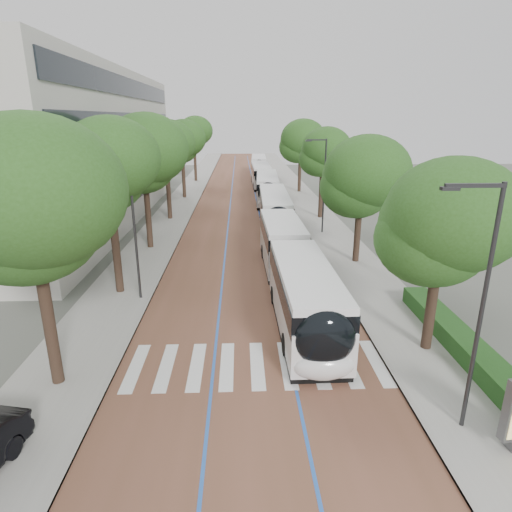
{
  "coord_description": "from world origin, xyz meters",
  "views": [
    {
      "loc": [
        -0.43,
        -14.44,
        9.79
      ],
      "look_at": [
        0.43,
        8.29,
        2.4
      ],
      "focal_mm": 30.0,
      "sensor_mm": 36.0,
      "label": 1
    }
  ],
  "objects": [
    {
      "name": "office_building",
      "position": [
        -19.47,
        28.0,
        7.0
      ],
      "size": [
        18.11,
        40.0,
        14.0
      ],
      "color": "#B5B2A8",
      "rests_on": "ground"
    },
    {
      "name": "lamp_post_left",
      "position": [
        -6.1,
        8.0,
        4.12
      ],
      "size": [
        0.14,
        0.14,
        8.0
      ],
      "primitive_type": "cylinder",
      "color": "#29292B",
      "rests_on": "sidewalk_left"
    },
    {
      "name": "streetlight_near",
      "position": [
        6.62,
        -3.0,
        4.82
      ],
      "size": [
        1.82,
        0.2,
        8.0
      ],
      "color": "#29292B",
      "rests_on": "sidewalk_right"
    },
    {
      "name": "road",
      "position": [
        0.0,
        40.0,
        0.01
      ],
      "size": [
        11.0,
        140.0,
        0.02
      ],
      "primitive_type": "cube",
      "color": "brown",
      "rests_on": "ground"
    },
    {
      "name": "bus_queued_3",
      "position": [
        2.96,
        62.96,
        1.62
      ],
      "size": [
        2.95,
        12.48,
        3.2
      ],
      "rotation": [
        0.0,
        0.0,
        -0.03
      ],
      "color": "silver",
      "rests_on": "ground"
    },
    {
      "name": "sidewalk_right",
      "position": [
        7.5,
        40.0,
        0.06
      ],
      "size": [
        4.0,
        140.0,
        0.12
      ],
      "primitive_type": "cube",
      "color": "gray",
      "rests_on": "ground"
    },
    {
      "name": "streetlight_far",
      "position": [
        6.62,
        22.0,
        4.82
      ],
      "size": [
        1.82,
        0.2,
        8.0
      ],
      "color": "#29292B",
      "rests_on": "sidewalk_right"
    },
    {
      "name": "bus_queued_1",
      "position": [
        2.86,
        37.19,
        1.62
      ],
      "size": [
        3.06,
        12.5,
        3.2
      ],
      "rotation": [
        0.0,
        0.0,
        -0.04
      ],
      "color": "silver",
      "rests_on": "ground"
    },
    {
      "name": "bus_queued_0",
      "position": [
        2.72,
        24.04,
        1.62
      ],
      "size": [
        2.82,
        12.45,
        3.2
      ],
      "rotation": [
        0.0,
        0.0,
        -0.02
      ],
      "color": "silver",
      "rests_on": "ground"
    },
    {
      "name": "ground",
      "position": [
        0.0,
        0.0,
        0.0
      ],
      "size": [
        160.0,
        160.0,
        0.0
      ],
      "primitive_type": "plane",
      "color": "#51544C",
      "rests_on": "ground"
    },
    {
      "name": "lane_line_right",
      "position": [
        1.6,
        40.0,
        0.02
      ],
      "size": [
        0.12,
        126.0,
        0.01
      ],
      "primitive_type": "cube",
      "color": "blue",
      "rests_on": "road"
    },
    {
      "name": "sidewalk_left",
      "position": [
        -7.5,
        40.0,
        0.06
      ],
      "size": [
        4.0,
        140.0,
        0.12
      ],
      "primitive_type": "cube",
      "color": "gray",
      "rests_on": "ground"
    },
    {
      "name": "lane_line_left",
      "position": [
        -1.6,
        40.0,
        0.02
      ],
      "size": [
        0.12,
        126.0,
        0.01
      ],
      "primitive_type": "cube",
      "color": "blue",
      "rests_on": "road"
    },
    {
      "name": "trees_right",
      "position": [
        7.7,
        23.08,
        6.04
      ],
      "size": [
        5.99,
        47.7,
        9.1
      ],
      "color": "black",
      "rests_on": "ground"
    },
    {
      "name": "kerb_right",
      "position": [
        5.6,
        40.0,
        0.06
      ],
      "size": [
        0.2,
        140.0,
        0.14
      ],
      "primitive_type": "cube",
      "color": "gray",
      "rests_on": "ground"
    },
    {
      "name": "trees_left",
      "position": [
        -7.5,
        22.94,
        6.95
      ],
      "size": [
        6.13,
        60.68,
        9.6
      ],
      "color": "black",
      "rests_on": "ground"
    },
    {
      "name": "lead_bus",
      "position": [
        2.51,
        7.92,
        1.63
      ],
      "size": [
        2.85,
        18.44,
        3.2
      ],
      "rotation": [
        0.0,
        0.0,
        0.02
      ],
      "color": "black",
      "rests_on": "ground"
    },
    {
      "name": "kerb_left",
      "position": [
        -5.6,
        40.0,
        0.06
      ],
      "size": [
        0.2,
        140.0,
        0.14
      ],
      "primitive_type": "cube",
      "color": "gray",
      "rests_on": "ground"
    },
    {
      "name": "hedge",
      "position": [
        9.1,
        0.0,
        0.52
      ],
      "size": [
        1.2,
        14.0,
        0.8
      ],
      "primitive_type": "cube",
      "color": "#1E4618",
      "rests_on": "sidewalk_right"
    },
    {
      "name": "bus_queued_2",
      "position": [
        2.71,
        49.56,
        1.62
      ],
      "size": [
        2.63,
        12.42,
        3.2
      ],
      "rotation": [
        0.0,
        0.0,
        0.01
      ],
      "color": "silver",
      "rests_on": "ground"
    },
    {
      "name": "zebra_crossing",
      "position": [
        0.2,
        1.0,
        0.03
      ],
      "size": [
        10.55,
        3.6,
        0.01
      ],
      "color": "silver",
      "rests_on": "ground"
    }
  ]
}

